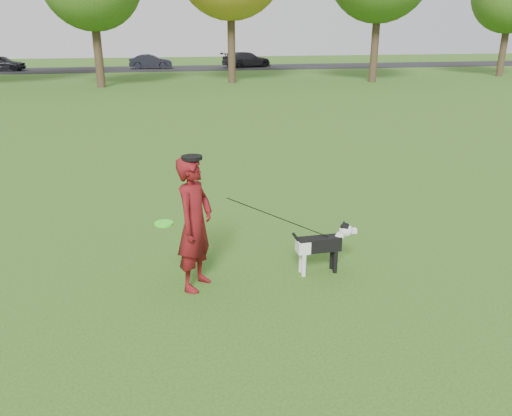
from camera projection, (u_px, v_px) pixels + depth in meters
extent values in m
plane|color=#285116|center=(286.00, 276.00, 6.83)|extent=(120.00, 120.00, 0.00)
cube|color=black|center=(160.00, 69.00, 43.57)|extent=(120.00, 7.00, 0.02)
imported|color=#5D0D10|center=(195.00, 224.00, 6.28)|extent=(0.70, 0.76, 1.75)
cube|color=black|center=(319.00, 244.00, 6.81)|extent=(0.60, 0.19, 0.20)
cube|color=silver|center=(303.00, 246.00, 6.76)|extent=(0.17, 0.19, 0.18)
cylinder|color=silver|center=(304.00, 265.00, 6.79)|extent=(0.06, 0.06, 0.33)
cylinder|color=silver|center=(301.00, 261.00, 6.91)|extent=(0.06, 0.06, 0.33)
cylinder|color=black|center=(335.00, 262.00, 6.88)|extent=(0.06, 0.06, 0.33)
cylinder|color=black|center=(332.00, 258.00, 7.00)|extent=(0.06, 0.06, 0.33)
cylinder|color=silver|center=(338.00, 239.00, 6.85)|extent=(0.20, 0.12, 0.21)
sphere|color=silver|center=(346.00, 230.00, 6.83)|extent=(0.19, 0.19, 0.19)
sphere|color=black|center=(345.00, 228.00, 6.82)|extent=(0.14, 0.14, 0.14)
cube|color=silver|center=(352.00, 231.00, 6.86)|extent=(0.12, 0.07, 0.07)
sphere|color=black|center=(357.00, 230.00, 6.87)|extent=(0.04, 0.04, 0.04)
cone|color=black|center=(347.00, 225.00, 6.75)|extent=(0.07, 0.07, 0.08)
cone|color=black|center=(344.00, 223.00, 6.84)|extent=(0.07, 0.07, 0.08)
cylinder|color=black|center=(299.00, 241.00, 6.73)|extent=(0.21, 0.04, 0.27)
cylinder|color=black|center=(334.00, 239.00, 6.83)|extent=(0.13, 0.13, 0.02)
imported|color=black|center=(1.00, 63.00, 40.72)|extent=(3.75, 1.78, 1.24)
imported|color=black|center=(151.00, 61.00, 43.21)|extent=(3.70, 1.47, 1.20)
imported|color=black|center=(247.00, 60.00, 44.96)|extent=(4.92, 3.22, 1.32)
cylinder|color=#3AFF20|center=(164.00, 224.00, 6.05)|extent=(0.23, 0.23, 0.02)
cylinder|color=black|center=(192.00, 158.00, 5.99)|extent=(0.26, 0.26, 0.04)
cylinder|color=#38281C|center=(98.00, 50.00, 28.72)|extent=(0.48, 0.48, 4.20)
cylinder|color=#38281C|center=(231.00, 41.00, 31.16)|extent=(0.48, 0.48, 5.04)
cylinder|color=#38281C|center=(375.00, 43.00, 31.68)|extent=(0.48, 0.48, 4.83)
cylinder|color=#38281C|center=(503.00, 48.00, 35.95)|extent=(0.48, 0.48, 3.99)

